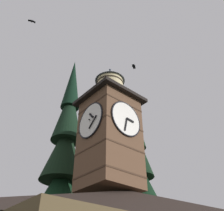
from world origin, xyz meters
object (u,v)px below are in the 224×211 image
object	(u,v)px
clock_tower	(110,130)
flying_bird_low	(134,66)
flying_bird_high	(32,21)
moon	(78,206)
pine_tree_behind	(61,186)

from	to	relation	value
clock_tower	flying_bird_low	world-z (taller)	flying_bird_low
clock_tower	flying_bird_high	world-z (taller)	flying_bird_high
moon	flying_bird_low	distance (m)	31.42
clock_tower	flying_bird_low	distance (m)	6.05
clock_tower	pine_tree_behind	xyz separation A→B (m)	(0.15, -5.36, -2.46)
clock_tower	moon	xyz separation A→B (m)	(-15.57, -26.64, 2.14)
pine_tree_behind	moon	distance (m)	26.85
clock_tower	moon	bearing A→B (deg)	-120.30
moon	flying_bird_high	bearing A→B (deg)	47.57
pine_tree_behind	flying_bird_low	world-z (taller)	pine_tree_behind
flying_bird_high	pine_tree_behind	bearing A→B (deg)	-159.59
clock_tower	flying_bird_high	size ratio (longest dim) A/B	15.19
clock_tower	flying_bird_high	distance (m)	11.66
flying_bird_high	moon	bearing A→B (deg)	-132.43
clock_tower	moon	size ratio (longest dim) A/B	5.43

